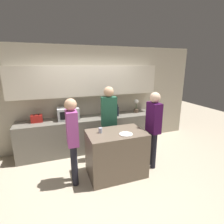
{
  "coord_description": "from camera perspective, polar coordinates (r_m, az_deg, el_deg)",
  "views": [
    {
      "loc": [
        -0.93,
        -2.9,
        2.21
      ],
      "look_at": [
        0.24,
        0.35,
        1.28
      ],
      "focal_mm": 28.0,
      "sensor_mm": 36.0,
      "label": 1
    }
  ],
  "objects": [
    {
      "name": "ground_plane",
      "position": [
        3.76,
        -1.7,
        -20.88
      ],
      "size": [
        14.0,
        14.0,
        0.0
      ],
      "primitive_type": "plane",
      "color": "#BCAD93"
    },
    {
      "name": "back_wall",
      "position": [
        4.71,
        -8.17,
        6.7
      ],
      "size": [
        6.4,
        0.4,
        2.7
      ],
      "color": "#B2A893",
      "rests_on": "ground_plane"
    },
    {
      "name": "back_counter",
      "position": [
        4.73,
        -7.0,
        -6.96
      ],
      "size": [
        3.6,
        0.62,
        0.89
      ],
      "color": "#6B665B",
      "rests_on": "ground_plane"
    },
    {
      "name": "kitchen_island",
      "position": [
        3.66,
        1.35,
        -13.37
      ],
      "size": [
        1.14,
        0.75,
        0.93
      ],
      "color": "brown",
      "rests_on": "ground_plane"
    },
    {
      "name": "microwave",
      "position": [
        4.52,
        -14.17,
        -0.45
      ],
      "size": [
        0.52,
        0.39,
        0.3
      ],
      "color": "#B7BABC",
      "rests_on": "back_counter"
    },
    {
      "name": "toaster",
      "position": [
        4.54,
        -23.37,
        -1.98
      ],
      "size": [
        0.26,
        0.16,
        0.18
      ],
      "color": "#B21E19",
      "rests_on": "back_counter"
    },
    {
      "name": "potted_plant",
      "position": [
        5.05,
        7.92,
        2.03
      ],
      "size": [
        0.14,
        0.14,
        0.39
      ],
      "color": "brown",
      "rests_on": "back_counter"
    },
    {
      "name": "bottle_0",
      "position": [
        4.61,
        -2.9,
        -0.32
      ],
      "size": [
        0.07,
        0.07,
        0.26
      ],
      "color": "silver",
      "rests_on": "back_counter"
    },
    {
      "name": "bottle_1",
      "position": [
        4.72,
        -2.03,
        0.01
      ],
      "size": [
        0.06,
        0.06,
        0.26
      ],
      "color": "maroon",
      "rests_on": "back_counter"
    },
    {
      "name": "bottle_2",
      "position": [
        4.65,
        -0.71,
        -0.28
      ],
      "size": [
        0.08,
        0.08,
        0.24
      ],
      "color": "silver",
      "rests_on": "back_counter"
    },
    {
      "name": "bottle_3",
      "position": [
        4.66,
        0.52,
        0.02
      ],
      "size": [
        0.08,
        0.08,
        0.3
      ],
      "color": "#472814",
      "rests_on": "back_counter"
    },
    {
      "name": "bottle_4",
      "position": [
        4.67,
        1.72,
        -0.0
      ],
      "size": [
        0.09,
        0.09,
        0.28
      ],
      "color": "black",
      "rests_on": "back_counter"
    },
    {
      "name": "bottle_5",
      "position": [
        4.84,
        1.83,
        0.5
      ],
      "size": [
        0.08,
        0.08,
        0.28
      ],
      "color": "black",
      "rests_on": "back_counter"
    },
    {
      "name": "plate_on_island",
      "position": [
        3.36,
        4.57,
        -7.21
      ],
      "size": [
        0.26,
        0.26,
        0.01
      ],
      "color": "white",
      "rests_on": "kitchen_island"
    },
    {
      "name": "cup_0",
      "position": [
        3.42,
        -3.82,
        -6.01
      ],
      "size": [
        0.07,
        0.07,
        0.1
      ],
      "color": "#A3AABC",
      "rests_on": "kitchen_island"
    },
    {
      "name": "person_left",
      "position": [
        3.82,
        13.36,
        -3.77
      ],
      "size": [
        0.22,
        0.34,
        1.68
      ],
      "rotation": [
        0.0,
        0.0,
        -4.7
      ],
      "color": "black",
      "rests_on": "ground_plane"
    },
    {
      "name": "person_center",
      "position": [
        3.27,
        -12.82,
        -7.31
      ],
      "size": [
        0.22,
        0.34,
        1.66
      ],
      "rotation": [
        0.0,
        0.0,
        -1.58
      ],
      "color": "black",
      "rests_on": "ground_plane"
    },
    {
      "name": "person_right",
      "position": [
        4.01,
        -1.02,
        -1.68
      ],
      "size": [
        0.36,
        0.23,
        1.75
      ],
      "rotation": [
        0.0,
        0.0,
        -3.24
      ],
      "color": "black",
      "rests_on": "ground_plane"
    }
  ]
}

